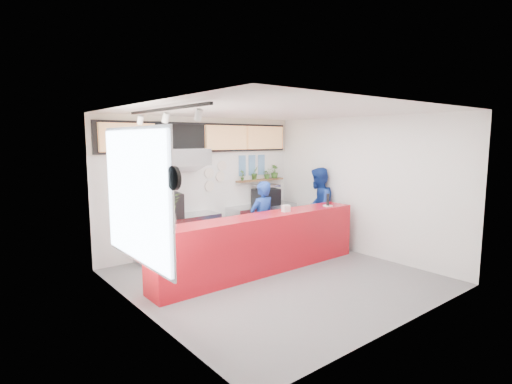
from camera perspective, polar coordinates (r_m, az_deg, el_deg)
floor at (r=7.49m, az=2.82°, el=-12.07°), size 5.00×5.00×0.00m
ceiling at (r=7.07m, az=2.98°, el=11.47°), size 5.00×5.00×0.00m
wall_back at (r=9.14m, az=-7.58°, el=1.11°), size 5.00×0.00×5.00m
wall_left at (r=5.80m, az=-15.93°, el=-2.84°), size 0.00×5.00×5.00m
wall_right at (r=8.98m, az=14.92°, el=0.81°), size 0.00×5.00×5.00m
service_counter at (r=7.62m, az=0.83°, el=-7.40°), size 4.50×0.60×1.10m
cream_band at (r=9.07m, az=-7.67°, el=8.03°), size 5.00×0.02×0.80m
prep_bench at (r=8.68m, az=-10.97°, el=-6.36°), size 1.80×0.60×0.90m
panini_oven at (r=8.42m, az=-12.62°, el=-1.92°), size 0.66×0.66×0.51m
extraction_hood at (r=8.39m, az=-11.10°, el=4.92°), size 1.20×0.70×0.35m
hood_lip at (r=8.40m, az=-11.07°, el=3.56°), size 1.20×0.69×0.31m
right_bench at (r=9.92m, az=0.89°, el=-4.45°), size 1.80×0.60×0.90m
espresso_machine at (r=9.89m, az=1.44°, el=-0.69°), size 0.65×0.50×0.39m
espresso_tray at (r=9.85m, az=1.45°, el=0.93°), size 0.67×0.52×0.06m
herb_shelf at (r=9.97m, az=0.61°, el=1.72°), size 1.40×0.18×0.04m
menu_board_far_left at (r=8.20m, az=-17.87°, el=7.44°), size 1.10×0.10×0.55m
menu_board_mid_left at (r=8.68m, az=-10.65°, el=7.66°), size 1.10×0.10×0.55m
menu_board_mid_right at (r=9.29m, az=-4.27°, el=7.76°), size 1.10×0.10×0.55m
menu_board_far_right at (r=9.99m, az=1.27°, el=7.76°), size 1.10×0.10×0.55m
soffit at (r=9.04m, az=-7.56°, el=7.72°), size 4.80×0.04×0.65m
window_pane at (r=6.05m, az=-16.84°, el=-0.53°), size 0.04×2.20×1.90m
window_frame at (r=6.06m, az=-16.67°, el=-0.51°), size 0.03×2.30×2.00m
wall_clock_rim at (r=4.93m, az=-11.65°, el=1.95°), size 0.05×0.30×0.30m
wall_clock_face at (r=4.94m, az=-11.34°, el=1.97°), size 0.02×0.26×0.26m
track_rail at (r=5.89m, az=-12.79°, el=11.49°), size 0.05×2.40×0.04m
dec_plate_a at (r=9.16m, az=-6.70°, el=2.72°), size 0.24×0.03×0.24m
dec_plate_b at (r=9.33m, az=-5.13°, el=2.21°), size 0.24×0.03×0.24m
dec_plate_c at (r=9.19m, az=-6.68°, el=0.86°), size 0.24×0.03×0.24m
dec_plate_d at (r=9.34m, az=-4.90°, el=3.76°), size 0.24×0.03×0.24m
photo_frame_a at (r=9.69m, az=-1.98°, el=4.51°), size 0.20×0.02×0.25m
photo_frame_b at (r=9.87m, az=-0.58°, el=4.57°), size 0.20×0.02×0.25m
photo_frame_c at (r=10.06m, az=0.77°, el=4.63°), size 0.20×0.02×0.25m
photo_frame_d at (r=9.71m, az=-1.97°, el=3.04°), size 0.20×0.02×0.25m
photo_frame_e at (r=9.89m, az=-0.58°, el=3.13°), size 0.20×0.02×0.25m
photo_frame_f at (r=10.08m, az=0.76°, el=3.21°), size 0.20×0.02×0.25m
staff_center at (r=8.27m, az=0.88°, el=-4.19°), size 0.63×0.43×1.66m
staff_right at (r=9.53m, az=8.85°, el=-2.11°), size 1.12×1.02×1.86m
herb_a at (r=9.62m, az=-1.96°, el=2.42°), size 0.16×0.13×0.27m
herb_b at (r=9.85m, az=-0.16°, el=2.75°), size 0.21×0.19×0.34m
herb_c at (r=10.11m, az=1.61°, el=2.64°), size 0.29×0.27×0.26m
herb_d at (r=10.26m, az=2.66°, el=2.94°), size 0.19×0.17×0.34m
glass_vase at (r=6.46m, az=-12.18°, el=-4.17°), size 0.25×0.25×0.25m
basil_vase at (r=6.41m, az=-12.25°, el=-1.74°), size 0.38×0.34×0.36m
napkin_holder at (r=7.85m, az=4.29°, el=-2.36°), size 0.16×0.11×0.13m
white_plate at (r=8.64m, az=10.20°, el=-1.94°), size 0.26×0.26×0.02m
pepper_mill at (r=8.61m, az=10.22°, el=-1.07°), size 0.08×0.08×0.25m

